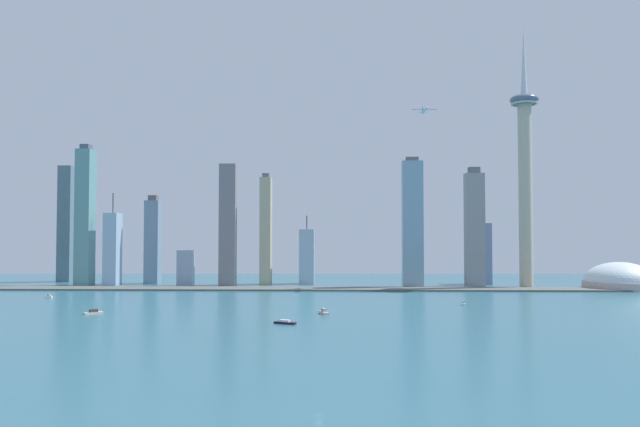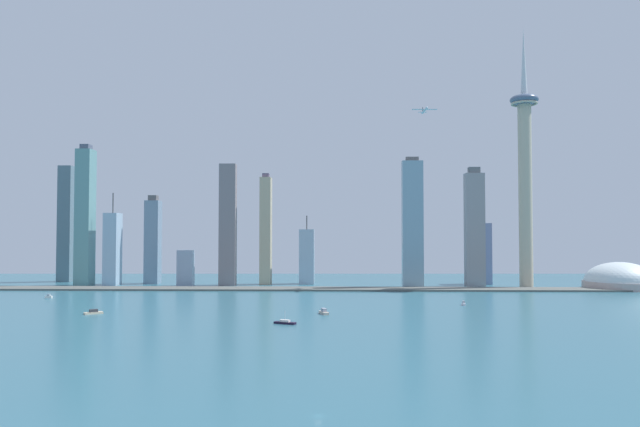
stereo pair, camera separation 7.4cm
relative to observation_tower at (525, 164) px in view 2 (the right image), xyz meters
name	(u,v)px [view 2 (the right image)]	position (x,y,z in m)	size (l,w,h in m)	color
ground_plane	(318,416)	(-239.34, -522.87, -152.30)	(6000.00, 6000.00, 0.00)	#2F6172
waterfront_pier	(331,289)	(-239.34, -30.27, -151.29)	(913.48, 41.68, 2.01)	#565A56
observation_tower	(525,164)	(0.00, 0.00, 0.00)	(34.47, 34.47, 322.69)	#BDB399
stadium_dome	(620,282)	(109.05, -8.92, -144.04)	(85.48, 85.48, 46.22)	#B6A29D
skyscraper_0	(266,230)	(-325.45, 45.21, -81.02)	(14.37, 20.99, 145.89)	#BAAA8A
skyscraper_1	(66,224)	(-609.84, 83.92, -71.64)	(18.45, 16.92, 161.32)	slate
skyscraper_2	(186,268)	(-425.32, 21.48, -129.56)	(20.02, 14.17, 45.47)	#929FB5
skyscraper_3	(228,225)	(-372.31, 26.12, -74.10)	(21.19, 13.68, 156.40)	gray
skyscraper_4	(85,216)	(-556.98, 22.85, -63.43)	(19.12, 23.18, 181.89)	#5E9293
skyscraper_5	(112,249)	(-522.55, 27.61, -105.66)	(17.63, 22.57, 119.50)	#9DB9D0
skyscraper_6	(307,256)	(-271.87, 56.17, -116.14)	(19.59, 21.34, 90.57)	#A4B8CB
skyscraper_7	(412,223)	(-138.66, -0.64, -73.30)	(25.46, 14.72, 161.13)	#7D9FB3
skyscraper_8	(153,241)	(-477.66, 52.65, -95.64)	(18.64, 18.86, 117.78)	gray
skyscraper_9	(485,254)	(-35.05, 59.08, -112.10)	(13.11, 21.00, 80.39)	#7080AB
skyscraper_10	(474,228)	(-56.38, 26.69, -79.08)	(23.65, 17.08, 151.38)	gray
boat_1	(49,297)	(-527.59, -132.08, -150.75)	(6.93, 2.87, 4.07)	white
boat_2	(285,322)	(-270.13, -303.24, -151.16)	(16.86, 10.15, 9.66)	black
boat_3	(324,312)	(-242.96, -248.51, -150.58)	(8.87, 15.16, 4.75)	beige
boat_4	(464,304)	(-115.90, -184.59, -150.77)	(2.52, 6.74, 4.15)	white
boat_5	(93,312)	(-431.49, -252.70, -150.90)	(14.56, 12.97, 3.89)	beige
airplane	(425,110)	(-123.33, -3.80, 66.67)	(31.25, 31.58, 7.78)	silver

